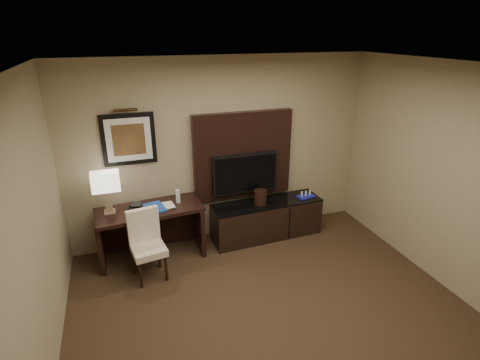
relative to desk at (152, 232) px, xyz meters
name	(u,v)px	position (x,y,z in m)	size (l,w,h in m)	color
floor	(293,348)	(1.15, -2.15, -0.38)	(4.50, 5.00, 0.01)	#312116
ceiling	(312,75)	(1.15, -2.15, 2.32)	(4.50, 5.00, 0.01)	silver
wall_back	(222,151)	(1.15, 0.35, 0.97)	(4.50, 0.01, 2.70)	#998B68
wall_left	(15,284)	(-1.10, -2.15, 0.97)	(0.01, 5.00, 2.70)	#998B68
desk	(152,232)	(0.00, 0.00, 0.00)	(1.41, 0.61, 0.76)	black
credenza	(266,219)	(1.74, 0.00, -0.09)	(1.69, 0.47, 0.58)	black
tv_wall_panel	(243,155)	(1.45, 0.29, 0.89)	(1.50, 0.12, 1.30)	black
tv	(245,173)	(1.45, 0.19, 0.64)	(1.00, 0.08, 0.60)	black
artwork	(129,139)	(-0.15, 0.33, 1.27)	(0.70, 0.04, 0.70)	black
picture_light	(125,110)	(-0.15, 0.29, 1.67)	(0.04, 0.04, 0.30)	#3A2A12
desk_chair	(149,249)	(-0.09, -0.49, 0.04)	(0.40, 0.47, 0.84)	#ECE0C5
table_lamp	(107,191)	(-0.51, 0.04, 0.68)	(0.37, 0.21, 0.61)	#927D5B
desk_phone	(135,208)	(-0.19, -0.03, 0.43)	(0.20, 0.18, 0.10)	black
blue_folder	(154,208)	(0.06, -0.03, 0.39)	(0.26, 0.35, 0.02)	#1A3FA9
book	(161,200)	(0.16, -0.03, 0.49)	(0.17, 0.02, 0.23)	tan
water_bottle	(178,196)	(0.41, 0.06, 0.47)	(0.06, 0.06, 0.19)	silver
ice_bucket	(260,197)	(1.62, -0.02, 0.31)	(0.19, 0.19, 0.21)	black
minibar_tray	(306,194)	(2.38, -0.02, 0.25)	(0.27, 0.16, 0.10)	#1A21AC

